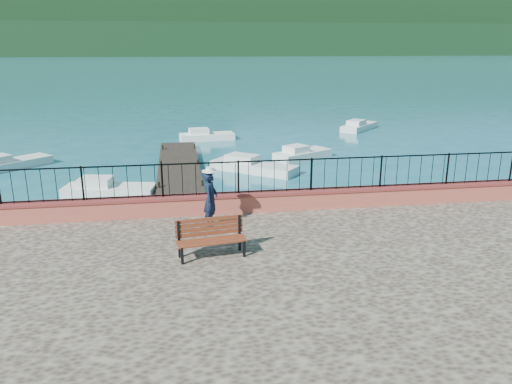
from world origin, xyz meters
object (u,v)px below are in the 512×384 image
object	(u,v)px
boat_0	(109,186)
boat_3	(6,161)
boat_4	(207,134)
park_bench	(211,245)
boat_1	(254,164)
boat_5	(359,124)
person	(211,199)
boat_2	(303,151)

from	to	relation	value
boat_0	boat_3	bearing A→B (deg)	145.97
boat_3	boat_4	world-z (taller)	same
park_bench	boat_0	xyz separation A→B (m)	(-3.54, 9.57, -1.08)
park_bench	boat_3	bearing A→B (deg)	113.23
park_bench	boat_0	bearing A→B (deg)	102.26
boat_1	boat_5	distance (m)	14.88
boat_4	boat_5	bearing A→B (deg)	5.29
park_bench	person	bearing A→B (deg)	78.00
boat_0	boat_5	size ratio (longest dim) A/B	0.96
boat_0	park_bench	bearing A→B (deg)	-59.17
boat_3	boat_5	world-z (taller)	same
boat_0	boat_4	distance (m)	13.04
park_bench	boat_3	size ratio (longest dim) A/B	0.39
boat_1	boat_3	world-z (taller)	same
boat_3	boat_5	size ratio (longest dim) A/B	1.12
boat_2	boat_4	size ratio (longest dim) A/B	0.95
boat_5	park_bench	bearing A→B (deg)	-163.70
boat_2	boat_4	xyz separation A→B (m)	(-4.83, 6.49, 0.00)
boat_2	boat_3	size ratio (longest dim) A/B	0.77
park_bench	person	size ratio (longest dim) A/B	1.09
boat_0	person	bearing A→B (deg)	-53.15
person	boat_3	bearing A→B (deg)	55.71
boat_2	boat_3	distance (m)	15.26
boat_2	boat_5	world-z (taller)	same
park_bench	boat_5	world-z (taller)	park_bench
boat_0	boat_5	world-z (taller)	same
boat_1	boat_4	world-z (taller)	same
boat_0	boat_1	world-z (taller)	same
boat_2	boat_3	world-z (taller)	same
park_bench	boat_2	xyz separation A→B (m)	(6.08, 15.20, -1.08)
person	boat_5	bearing A→B (deg)	-9.52
boat_1	person	bearing A→B (deg)	-66.10
boat_5	boat_0	bearing A→B (deg)	175.85
boat_3	boat_4	size ratio (longest dim) A/B	1.23
boat_1	boat_5	bearing A→B (deg)	88.52
boat_0	boat_2	size ratio (longest dim) A/B	1.11
park_bench	boat_4	distance (m)	21.75
boat_1	boat_5	size ratio (longest dim) A/B	1.13
boat_2	boat_4	bearing A→B (deg)	96.98
boat_5	boat_2	bearing A→B (deg)	-172.46
person	boat_2	size ratio (longest dim) A/B	0.46
person	boat_0	bearing A→B (deg)	46.37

